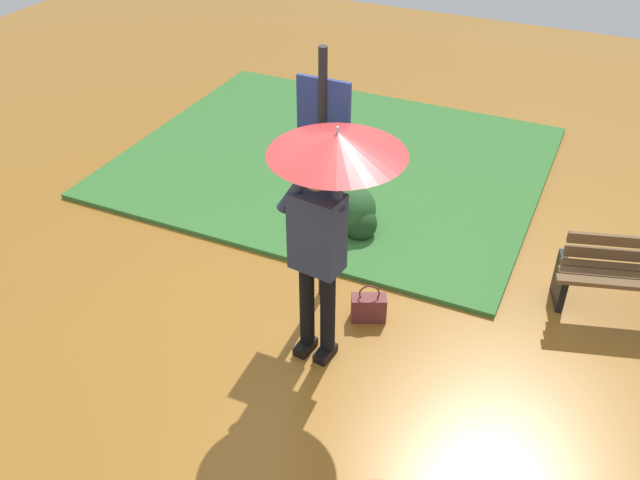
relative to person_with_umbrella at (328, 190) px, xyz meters
The scene contains 6 objects.
ground_plane 1.57m from the person_with_umbrella, 124.61° to the left, with size 18.00×18.00×0.00m, color #9E6623.
grass_verge 3.56m from the person_with_umbrella, 112.68° to the left, with size 4.80×4.00×0.05m.
person_with_umbrella is the anchor object (origin of this frame).
info_sign_post 0.78m from the person_with_umbrella, 116.88° to the left, with size 0.44×0.07×2.30m.
handbag 1.53m from the person_with_umbrella, 73.24° to the left, with size 0.33×0.25×0.37m.
shrub_cluster 2.21m from the person_with_umbrella, 106.50° to the left, with size 0.62×0.57×0.51m.
Camera 1 is at (1.80, -3.96, 4.03)m, focal length 38.96 mm.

